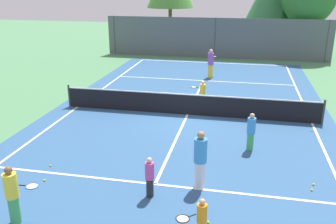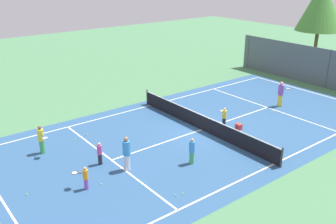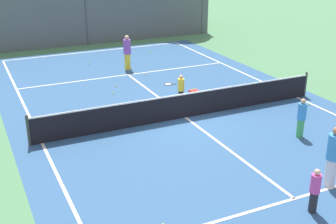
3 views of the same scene
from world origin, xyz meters
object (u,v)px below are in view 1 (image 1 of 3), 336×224
tennis_ball_6 (215,83)px  tennis_ball_10 (190,69)px  player_6 (202,93)px  player_4 (200,159)px  ball_crate (220,101)px  tennis_ball_2 (208,222)px  player_0 (211,63)px  player_3 (150,177)px  player_1 (200,219)px  tennis_ball_7 (170,90)px  tennis_ball_8 (306,117)px  player_5 (251,131)px  tennis_ball_3 (180,86)px  tennis_ball_0 (251,69)px  tennis_ball_11 (45,180)px  tennis_ball_4 (51,166)px  player_2 (13,194)px  tennis_ball_12 (314,184)px  tennis_ball_1 (312,190)px

tennis_ball_6 → tennis_ball_10: (-2.05, 3.33, 0.00)m
player_6 → player_4: bearing=-83.7°
ball_crate → tennis_ball_2: 9.85m
player_0 → ball_crate: (1.03, -5.49, -0.76)m
player_3 → tennis_ball_2: player_3 is taller
player_1 → tennis_ball_7: player_1 is taller
tennis_ball_6 → tennis_ball_10: 3.91m
player_0 → tennis_ball_8: bearing=-53.0°
player_5 → tennis_ball_3: player_5 is taller
tennis_ball_0 → player_4: bearing=-95.4°
player_1 → tennis_ball_10: size_ratio=17.27×
tennis_ball_11 → tennis_ball_8: bearing=41.0°
tennis_ball_8 → player_0: bearing=127.0°
tennis_ball_10 → tennis_ball_4: bearing=-99.0°
player_2 → tennis_ball_12: bearing=24.1°
player_1 → tennis_ball_1: 4.17m
player_3 → tennis_ball_10: bearing=94.6°
tennis_ball_1 → tennis_ball_3: same height
player_5 → tennis_ball_10: bearing=108.1°
tennis_ball_11 → player_5: bearing=30.3°
player_3 → tennis_ball_4: (-3.70, 1.07, -0.60)m
player_5 → tennis_ball_1: 3.17m
player_1 → player_3: size_ratio=0.93×
tennis_ball_2 → player_6: bearing=97.8°
tennis_ball_0 → player_3: bearing=-99.5°
player_3 → tennis_ball_1: size_ratio=18.64×
player_3 → tennis_ball_8: (5.34, 7.75, -0.60)m
player_1 → player_4: bearing=97.4°
player_3 → player_0: bearing=88.7°
player_2 → tennis_ball_11: bearing=100.3°
tennis_ball_3 → player_4: bearing=-77.0°
player_3 → tennis_ball_1: 4.80m
tennis_ball_10 → player_2: bearing=-95.4°
player_2 → player_5: (5.84, 5.65, -0.10)m
tennis_ball_11 → tennis_ball_12: size_ratio=1.00×
tennis_ball_0 → tennis_ball_12: (1.80, -15.83, 0.00)m
player_5 → tennis_ball_3: (-4.03, 8.05, -0.69)m
ball_crate → tennis_ball_8: 4.16m
player_1 → player_2: 4.69m
player_6 → tennis_ball_7: player_6 is taller
tennis_ball_7 → tennis_ball_2: bearing=-73.9°
tennis_ball_2 → tennis_ball_11: (-5.17, 1.06, 0.00)m
player_3 → ball_crate: size_ratio=2.89×
player_1 → player_5: bearing=77.8°
tennis_ball_2 → tennis_ball_4: size_ratio=1.00×
player_5 → tennis_ball_8: size_ratio=21.53×
player_5 → tennis_ball_2: size_ratio=21.53×
player_1 → tennis_ball_11: bearing=160.6°
player_5 → player_4: bearing=-116.5°
player_2 → tennis_ball_12: (7.74, 3.47, -0.79)m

